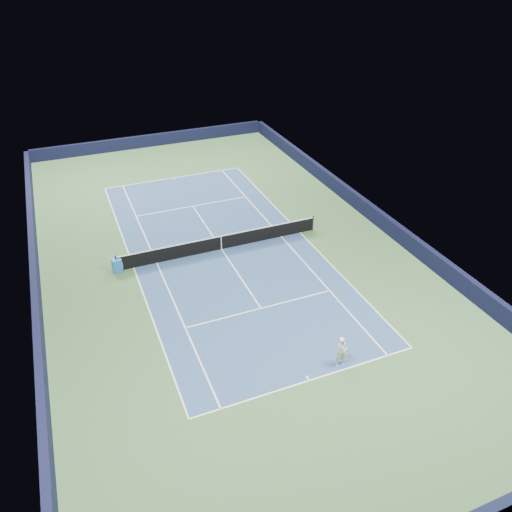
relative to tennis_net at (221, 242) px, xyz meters
name	(u,v)px	position (x,y,z in m)	size (l,w,h in m)	color
ground	(222,249)	(0.00, 0.00, -0.50)	(40.00, 40.00, 0.00)	#355B31
wall_far	(152,140)	(0.00, 19.82, 0.05)	(22.00, 0.35, 1.10)	black
wall_right	(370,211)	(10.82, 0.00, 0.05)	(0.35, 40.00, 1.10)	black
wall_left	(35,280)	(-10.82, 0.00, 0.05)	(0.35, 40.00, 1.10)	black
court_surface	(222,249)	(0.00, 0.00, -0.50)	(10.97, 23.77, 0.01)	navy
baseline_far	(174,178)	(0.00, 11.88, -0.50)	(10.97, 0.08, 0.00)	white
baseline_near	(309,381)	(0.00, -11.88, -0.50)	(10.97, 0.08, 0.00)	white
sideline_doubles_right	(300,232)	(5.49, 0.00, -0.50)	(0.08, 23.77, 0.00)	white
sideline_doubles_left	(134,268)	(-5.49, 0.00, -0.50)	(0.08, 23.77, 0.00)	white
sideline_singles_right	(281,236)	(4.12, 0.00, -0.50)	(0.08, 23.77, 0.00)	white
sideline_singles_left	(157,263)	(-4.12, 0.00, -0.50)	(0.08, 23.77, 0.00)	white
service_line_far	(193,206)	(0.00, 6.40, -0.50)	(8.23, 0.08, 0.00)	white
service_line_near	(261,308)	(0.00, -6.40, -0.50)	(8.23, 0.08, 0.00)	white
center_service_line	(222,249)	(0.00, 0.00, -0.50)	(0.08, 12.80, 0.00)	white
center_mark_far	(174,178)	(0.00, 11.73, -0.50)	(0.08, 0.30, 0.00)	white
center_mark_near	(308,378)	(0.00, -11.73, -0.50)	(0.08, 0.30, 0.00)	white
tennis_net	(221,242)	(0.00, 0.00, 0.00)	(12.90, 0.10, 1.07)	black
sponsor_cube	(117,265)	(-6.40, -0.04, -0.07)	(0.58, 0.52, 0.86)	blue
tennis_player	(341,352)	(1.76, -11.53, 0.28)	(0.74, 1.22, 2.89)	silver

